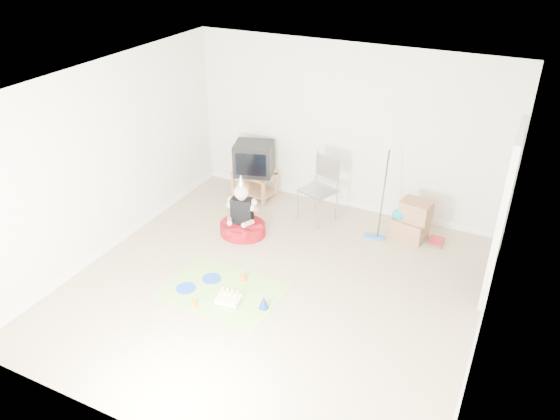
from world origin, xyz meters
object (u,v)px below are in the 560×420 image
at_px(cardboard_boxes, 411,221).
at_px(birthday_cake, 229,300).
at_px(tv_stand, 254,183).
at_px(seated_woman, 242,222).
at_px(folding_chair, 318,190).
at_px(crt_tv, 254,159).

height_order(cardboard_boxes, birthday_cake, cardboard_boxes).
relative_size(tv_stand, seated_woman, 0.75).
bearing_deg(folding_chair, crt_tv, 167.87).
xyz_separation_m(cardboard_boxes, birthday_cake, (-1.61, -2.46, -0.25)).
xyz_separation_m(tv_stand, birthday_cake, (1.06, -2.63, -0.22)).
relative_size(crt_tv, folding_chair, 0.58).
distance_m(seated_woman, birthday_cake, 1.61).
height_order(folding_chair, birthday_cake, folding_chair).
height_order(tv_stand, cardboard_boxes, cardboard_boxes).
relative_size(crt_tv, seated_woman, 0.62).
bearing_deg(folding_chair, cardboard_boxes, 3.96).
bearing_deg(crt_tv, birthday_cake, -85.58).
bearing_deg(cardboard_boxes, crt_tv, 176.42).
height_order(tv_stand, folding_chair, folding_chair).
xyz_separation_m(folding_chair, birthday_cake, (-0.18, -2.36, -0.47)).
height_order(crt_tv, folding_chair, folding_chair).
bearing_deg(folding_chair, tv_stand, 167.87).
relative_size(tv_stand, birthday_cake, 2.35).
bearing_deg(birthday_cake, cardboard_boxes, 56.76).
distance_m(cardboard_boxes, birthday_cake, 2.95).
height_order(tv_stand, birthday_cake, tv_stand).
bearing_deg(seated_woman, tv_stand, 110.17).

